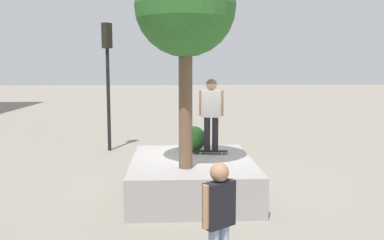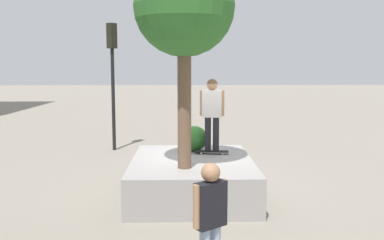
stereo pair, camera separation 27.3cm
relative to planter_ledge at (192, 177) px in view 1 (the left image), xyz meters
The scene contains 8 objects.
ground_plane 0.68m from the planter_ledge, 19.14° to the right, with size 120.00×120.00×0.00m, color gray.
planter_ledge is the anchor object (origin of this frame).
plaza_tree 3.74m from the planter_ledge, 167.94° to the left, with size 2.03×2.03×4.30m.
boxwood_shrub 1.21m from the planter_ledge, ahead, with size 0.63×0.63×0.63m, color #2D6628.
skateboard 0.90m from the planter_ledge, 39.48° to the right, with size 0.27×0.81×0.07m.
skateboarder 1.67m from the planter_ledge, 39.48° to the right, with size 0.27×0.58×1.73m.
traffic_light_corner 6.47m from the planter_ledge, 26.36° to the left, with size 0.37×0.37×4.39m.
passerby_with_bag 4.03m from the planter_ledge, behind, with size 0.41×0.47×1.65m.
Camera 1 is at (-9.87, 0.66, 2.89)m, focal length 39.42 mm.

